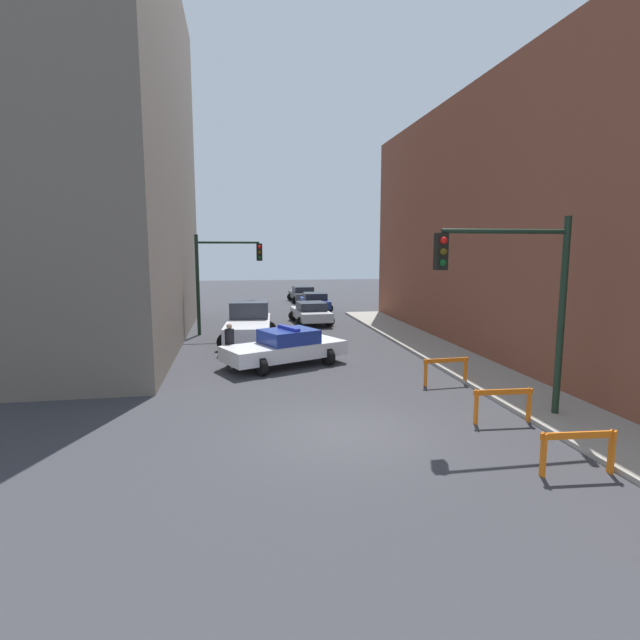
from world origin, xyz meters
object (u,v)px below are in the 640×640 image
object	(u,v)px
barrier_mid	(578,445)
parked_car_near	(311,312)
traffic_light_far	(219,270)
pedestrian_crossing	(230,344)
white_truck	(249,324)
barrier_corner	(446,367)
police_car	(286,347)
parked_car_mid	(315,301)
traffic_light_near	(522,287)
parked_car_far	(303,294)
barrier_back	(503,400)

from	to	relation	value
barrier_mid	parked_car_near	bearing A→B (deg)	95.93
traffic_light_far	pedestrian_crossing	distance (m)	7.78
white_truck	barrier_corner	size ratio (longest dim) A/B	3.46
parked_car_near	pedestrian_crossing	bearing A→B (deg)	-117.66
traffic_light_far	parked_car_near	size ratio (longest dim) A/B	1.18
police_car	pedestrian_crossing	world-z (taller)	pedestrian_crossing
parked_car_mid	pedestrian_crossing	world-z (taller)	pedestrian_crossing
traffic_light_near	barrier_corner	distance (m)	4.59
parked_car_far	barrier_corner	xyz separation A→B (m)	(1.18, -26.55, -0.06)
police_car	white_truck	bearing A→B (deg)	-10.93
barrier_corner	traffic_light_near	bearing A→B (deg)	-83.38
police_car	barrier_corner	world-z (taller)	police_car
parked_car_near	police_car	bearing A→B (deg)	-106.81
parked_car_mid	white_truck	bearing A→B (deg)	-111.31
barrier_mid	barrier_corner	size ratio (longest dim) A/B	1.00
white_truck	barrier_back	bearing A→B (deg)	-59.13
traffic_light_near	police_car	size ratio (longest dim) A/B	1.03
parked_car_mid	barrier_back	size ratio (longest dim) A/B	2.73
traffic_light_near	pedestrian_crossing	size ratio (longest dim) A/B	3.13
parked_car_mid	barrier_corner	world-z (taller)	parked_car_mid
white_truck	barrier_mid	world-z (taller)	white_truck
traffic_light_far	pedestrian_crossing	bearing A→B (deg)	-85.75
police_car	parked_car_far	size ratio (longest dim) A/B	1.15
parked_car_near	parked_car_far	bearing A→B (deg)	81.47
traffic_light_near	traffic_light_far	world-z (taller)	traffic_light_near
parked_car_far	barrier_back	size ratio (longest dim) A/B	2.73
barrier_corner	police_car	bearing A→B (deg)	143.73
police_car	parked_car_near	size ratio (longest dim) A/B	1.15
police_car	pedestrian_crossing	distance (m)	2.15
traffic_light_far	parked_car_near	xyz separation A→B (m)	(5.27, 2.99, -2.72)
traffic_light_near	parked_car_far	xyz separation A→B (m)	(-1.58, 30.07, -2.86)
traffic_light_near	pedestrian_crossing	distance (m)	10.91
parked_car_near	barrier_mid	bearing A→B (deg)	-87.14
parked_car_near	barrier_mid	world-z (taller)	parked_car_near
white_truck	parked_car_near	world-z (taller)	white_truck
pedestrian_crossing	barrier_mid	distance (m)	12.72
white_truck	pedestrian_crossing	bearing A→B (deg)	-95.67
police_car	white_truck	size ratio (longest dim) A/B	0.91
traffic_light_far	police_car	distance (m)	8.54
white_truck	pedestrian_crossing	xyz separation A→B (m)	(-0.87, -4.81, -0.04)
parked_car_near	pedestrian_crossing	size ratio (longest dim) A/B	2.64
police_car	parked_car_mid	xyz separation A→B (m)	(3.85, 16.85, -0.05)
traffic_light_near	parked_car_near	world-z (taller)	traffic_light_near
white_truck	parked_car_far	size ratio (longest dim) A/B	1.27
parked_car_near	barrier_corner	bearing A→B (deg)	-83.72
parked_car_far	barrier_mid	xyz separation A→B (m)	(1.01, -33.27, -0.06)
traffic_light_far	white_truck	world-z (taller)	traffic_light_far
parked_car_near	barrier_back	xyz separation A→B (m)	(2.29, -17.97, -0.06)
barrier_back	barrier_corner	world-z (taller)	same
traffic_light_far	parked_car_far	distance (m)	16.78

